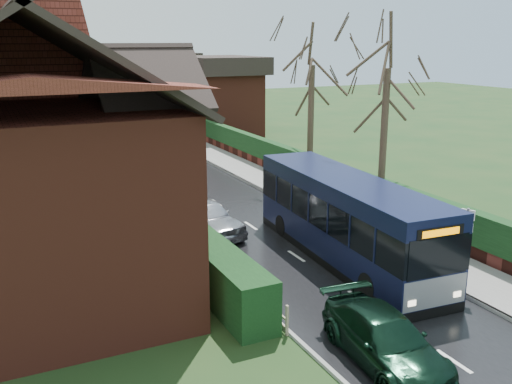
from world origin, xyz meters
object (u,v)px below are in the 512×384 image
brick_house (29,148)px  car_silver (205,217)px  bus (346,220)px  car_green (385,339)px  bus_stop_sign (466,238)px

brick_house → car_silver: brick_house is taller
bus → car_green: bus is taller
brick_house → car_green: brick_house is taller
brick_house → bus_stop_sign: 14.46m
car_silver → car_green: 11.17m
car_silver → bus: bearing=-64.4°
bus → car_silver: (-3.63, 4.93, -0.77)m
bus → car_silver: bearing=130.1°
bus → car_green: 7.00m
car_green → bus_stop_sign: 5.43m
brick_house → bus: brick_house is taller
car_green → bus_stop_sign: (4.80, 2.23, 1.22)m
bus → bus_stop_sign: size_ratio=3.63×
bus_stop_sign → bus: bearing=89.0°
bus → brick_house: bearing=163.4°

